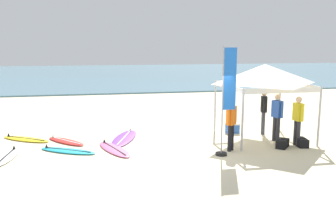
% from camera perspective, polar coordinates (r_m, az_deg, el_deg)
% --- Properties ---
extents(ground_plane, '(80.00, 80.00, 0.00)m').
position_cam_1_polar(ground_plane, '(12.24, 3.06, -6.12)').
color(ground_plane, beige).
extents(sea, '(80.00, 36.00, 0.10)m').
position_cam_1_polar(sea, '(44.41, -7.71, 5.75)').
color(sea, '#568499').
rests_on(sea, ground).
extents(canopy_tent, '(2.88, 2.88, 2.75)m').
position_cam_1_polar(canopy_tent, '(14.01, 14.49, 5.58)').
color(canopy_tent, '#B7B7BC').
rests_on(canopy_tent, ground).
extents(surfboard_cyan, '(2.01, 1.50, 0.19)m').
position_cam_1_polar(surfboard_cyan, '(12.71, -14.99, -5.68)').
color(surfboard_cyan, '#23B2CC').
rests_on(surfboard_cyan, ground).
extents(surfboard_purple, '(1.46, 2.66, 0.19)m').
position_cam_1_polar(surfboard_purple, '(13.99, -6.64, -3.94)').
color(surfboard_purple, purple).
rests_on(surfboard_purple, ground).
extents(surfboard_white, '(0.74, 2.00, 0.19)m').
position_cam_1_polar(surfboard_white, '(12.64, -23.34, -6.26)').
color(surfboard_white, white).
rests_on(surfboard_white, ground).
extents(surfboard_red, '(1.58, 1.73, 0.19)m').
position_cam_1_polar(surfboard_red, '(13.93, -15.25, -4.29)').
color(surfboard_red, red).
rests_on(surfboard_red, ground).
extents(surfboard_pink, '(1.26, 2.23, 0.19)m').
position_cam_1_polar(surfboard_pink, '(12.59, -8.18, -5.58)').
color(surfboard_pink, pink).
rests_on(surfboard_pink, ground).
extents(surfboard_yellow, '(1.98, 1.60, 0.19)m').
position_cam_1_polar(surfboard_yellow, '(14.69, -20.78, -3.86)').
color(surfboard_yellow, yellow).
rests_on(surfboard_yellow, ground).
extents(person_yellow, '(0.22, 0.55, 1.71)m').
position_cam_1_polar(person_yellow, '(13.54, 19.09, -0.78)').
color(person_yellow, '#2D2D33').
rests_on(person_yellow, ground).
extents(person_black, '(0.34, 0.52, 1.71)m').
position_cam_1_polar(person_black, '(14.92, 14.31, 0.44)').
color(person_black, '#383842').
rests_on(person_black, ground).
extents(person_orange, '(0.41, 0.42, 1.71)m').
position_cam_1_polar(person_orange, '(12.34, 9.57, -1.39)').
color(person_orange, black).
rests_on(person_orange, ground).
extents(person_blue, '(0.32, 0.53, 1.71)m').
position_cam_1_polar(person_blue, '(13.94, 16.19, -0.32)').
color(person_blue, '#2D2D33').
rests_on(person_blue, ground).
extents(banner_flag, '(0.60, 0.36, 3.40)m').
position_cam_1_polar(banner_flag, '(11.72, 8.77, 0.93)').
color(banner_flag, '#99999E').
rests_on(banner_flag, ground).
extents(gear_bag_near_tent, '(0.64, 0.66, 0.28)m').
position_cam_1_polar(gear_bag_near_tent, '(13.31, 16.97, -4.60)').
color(gear_bag_near_tent, black).
rests_on(gear_bag_near_tent, ground).
extents(gear_bag_by_pole, '(0.41, 0.64, 0.28)m').
position_cam_1_polar(gear_bag_by_pole, '(13.68, 19.56, -4.35)').
color(gear_bag_by_pole, black).
rests_on(gear_bag_by_pole, ground).
extents(cooler_box, '(0.50, 0.36, 0.39)m').
position_cam_1_polar(cooler_box, '(15.01, 9.75, -2.41)').
color(cooler_box, '#2D60B7').
rests_on(cooler_box, ground).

